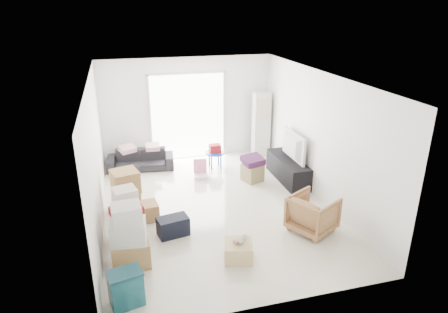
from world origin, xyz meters
TOP-DOWN VIEW (x-y plane):
  - room_shell at (0.00, 0.00)m, footprint 4.98×6.48m
  - sliding_door at (0.00, 2.98)m, footprint 2.10×0.04m
  - ac_tower at (1.95, 2.65)m, footprint 0.45×0.30m
  - tv_console at (2.00, 0.88)m, footprint 0.48×1.60m
  - television at (2.00, 0.88)m, footprint 0.65×1.13m
  - sofa at (-1.34, 2.50)m, footprint 1.70×0.68m
  - pillow_left at (-1.64, 2.47)m, footprint 0.50×0.46m
  - pillow_right at (-1.02, 2.47)m, footprint 0.33×0.27m
  - armchair at (1.51, -1.35)m, footprint 0.98×1.00m
  - storage_bins at (-1.90, -2.45)m, footprint 0.53×0.42m
  - box_stack_a at (-1.80, -1.54)m, footprint 0.62×0.53m
  - box_stack_b at (-1.80, -0.81)m, footprint 0.61×0.61m
  - box_stack_c at (-1.77, 0.36)m, footprint 0.61×0.61m
  - loose_box at (-1.41, -0.13)m, footprint 0.45×0.45m
  - duffel_bag at (-1.01, -0.83)m, footprint 0.60×0.42m
  - ottoman at (1.17, 1.05)m, footprint 0.53×0.53m
  - blanket at (1.17, 1.05)m, footprint 0.52×0.52m
  - kids_table at (0.51, 2.07)m, footprint 0.49×0.49m
  - toy_walker at (0.02, 1.55)m, footprint 0.38×0.34m
  - wood_crate at (-0.07, -1.85)m, footprint 0.57×0.57m
  - plush_bunny at (-0.04, -1.84)m, footprint 0.27×0.16m

SIDE VIEW (x-z plane):
  - toy_walker at x=0.02m, z-range -0.10..0.35m
  - wood_crate at x=-0.07m, z-range 0.00..0.31m
  - loose_box at x=-1.41m, z-range 0.00..0.34m
  - duffel_bag at x=-1.01m, z-range 0.00..0.35m
  - ottoman at x=1.17m, z-range 0.00..0.41m
  - tv_console at x=2.00m, z-range 0.00..0.53m
  - storage_bins at x=-1.90m, z-range 0.00..0.54m
  - sofa at x=-1.34m, z-range 0.00..0.65m
  - plush_bunny at x=-0.04m, z-range 0.30..0.44m
  - armchair at x=1.51m, z-range 0.00..0.77m
  - box_stack_c at x=-1.77m, z-range -0.01..0.85m
  - kids_table at x=0.51m, z-range 0.13..0.75m
  - box_stack_b at x=-1.80m, z-range -0.07..0.96m
  - blanket at x=1.17m, z-range 0.41..0.55m
  - box_stack_a at x=-1.80m, z-range -0.06..1.03m
  - television at x=2.00m, z-range 0.53..0.68m
  - pillow_right at x=-1.02m, z-range 0.65..0.76m
  - pillow_left at x=-1.64m, z-range 0.65..0.78m
  - ac_tower at x=1.95m, z-range 0.00..1.75m
  - sliding_door at x=0.00m, z-range 0.08..2.41m
  - room_shell at x=0.00m, z-range -0.24..2.94m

